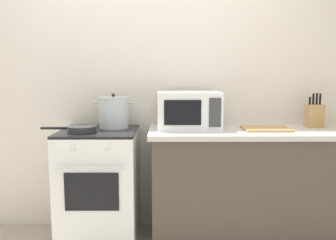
{
  "coord_description": "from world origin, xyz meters",
  "views": [
    {
      "loc": [
        0.18,
        -2.11,
        1.36
      ],
      "look_at": [
        0.2,
        0.6,
        1.0
      ],
      "focal_mm": 37.23,
      "sensor_mm": 36.0,
      "label": 1
    }
  ],
  "objects_px": {
    "stock_pot": "(114,112)",
    "frying_pan": "(81,129)",
    "cutting_board": "(266,129)",
    "stove": "(100,186)",
    "microwave": "(189,110)",
    "knife_block": "(314,115)"
  },
  "relations": [
    {
      "from": "stock_pot",
      "to": "cutting_board",
      "type": "relative_size",
      "value": 0.91
    },
    {
      "from": "stove",
      "to": "knife_block",
      "type": "xyz_separation_m",
      "value": [
        1.76,
        0.14,
        0.56
      ]
    },
    {
      "from": "microwave",
      "to": "frying_pan",
      "type": "bearing_deg",
      "value": -167.0
    },
    {
      "from": "stock_pot",
      "to": "knife_block",
      "type": "xyz_separation_m",
      "value": [
        1.66,
        0.02,
        -0.03
      ]
    },
    {
      "from": "frying_pan",
      "to": "knife_block",
      "type": "relative_size",
      "value": 1.48
    },
    {
      "from": "stove",
      "to": "microwave",
      "type": "bearing_deg",
      "value": 6.28
    },
    {
      "from": "microwave",
      "to": "cutting_board",
      "type": "distance_m",
      "value": 0.63
    },
    {
      "from": "stove",
      "to": "frying_pan",
      "type": "bearing_deg",
      "value": -134.31
    },
    {
      "from": "frying_pan",
      "to": "knife_block",
      "type": "xyz_separation_m",
      "value": [
        1.87,
        0.25,
        0.07
      ]
    },
    {
      "from": "frying_pan",
      "to": "cutting_board",
      "type": "distance_m",
      "value": 1.44
    },
    {
      "from": "stock_pot",
      "to": "cutting_board",
      "type": "distance_m",
      "value": 1.23
    },
    {
      "from": "stock_pot",
      "to": "stove",
      "type": "bearing_deg",
      "value": -131.29
    },
    {
      "from": "cutting_board",
      "to": "stock_pot",
      "type": "bearing_deg",
      "value": 174.42
    },
    {
      "from": "stove",
      "to": "stock_pot",
      "type": "relative_size",
      "value": 2.8
    },
    {
      "from": "stock_pot",
      "to": "frying_pan",
      "type": "distance_m",
      "value": 0.33
    },
    {
      "from": "frying_pan",
      "to": "cutting_board",
      "type": "height_order",
      "value": "frying_pan"
    },
    {
      "from": "frying_pan",
      "to": "cutting_board",
      "type": "relative_size",
      "value": 1.17
    },
    {
      "from": "frying_pan",
      "to": "microwave",
      "type": "bearing_deg",
      "value": 13.0
    },
    {
      "from": "stock_pot",
      "to": "knife_block",
      "type": "relative_size",
      "value": 1.16
    },
    {
      "from": "frying_pan",
      "to": "knife_block",
      "type": "distance_m",
      "value": 1.89
    },
    {
      "from": "frying_pan",
      "to": "stove",
      "type": "bearing_deg",
      "value": 45.69
    },
    {
      "from": "microwave",
      "to": "knife_block",
      "type": "height_order",
      "value": "microwave"
    }
  ]
}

